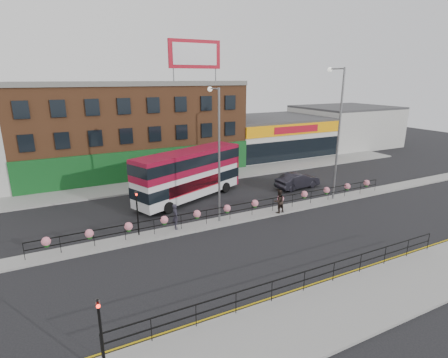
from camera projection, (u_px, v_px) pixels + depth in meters
name	position (u px, v px, depth m)	size (l,w,h in m)	color
ground	(241.00, 219.00, 27.64)	(120.00, 120.00, 0.00)	black
south_pavement	(360.00, 301.00, 17.33)	(60.00, 4.00, 0.15)	gray
north_pavement	(187.00, 180.00, 37.90)	(60.00, 4.00, 0.15)	gray
median	(241.00, 218.00, 27.62)	(60.00, 1.60, 0.15)	gray
yellow_line_inner	(327.00, 279.00, 19.32)	(60.00, 0.10, 0.01)	gold
yellow_line_outer	(330.00, 281.00, 19.17)	(60.00, 0.10, 0.01)	gold
brick_building	(130.00, 127.00, 41.57)	(25.00, 12.21, 10.30)	brown
supermarket	(270.00, 135.00, 50.88)	(15.00, 12.25, 5.30)	silver
warehouse_east	(344.00, 126.00, 57.21)	(14.50, 12.00, 6.30)	#B5B4AF
billboard	(195.00, 54.00, 37.88)	(6.00, 0.29, 4.40)	#A70C1C
median_railing	(241.00, 206.00, 27.34)	(30.04, 0.56, 1.23)	black
south_railing	(305.00, 277.00, 17.85)	(20.04, 0.05, 1.12)	black
double_decker_bus	(189.00, 170.00, 31.39)	(11.29, 6.70, 4.51)	silver
car	(298.00, 181.00, 35.15)	(4.83, 2.00, 1.56)	black
pedestrian_a	(176.00, 216.00, 25.24)	(0.55, 0.75, 1.89)	#25232F
pedestrian_b	(279.00, 201.00, 28.24)	(0.96, 0.76, 1.93)	black
lamp_column_west	(218.00, 145.00, 25.43)	(0.36, 1.75, 9.97)	slate
lamp_column_east	(337.00, 123.00, 30.18)	(0.41, 2.01, 11.46)	slate
traffic_light_south	(100.00, 321.00, 12.32)	(0.15, 0.28, 3.65)	black
traffic_light_median	(137.00, 204.00, 23.82)	(0.15, 0.28, 3.65)	black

